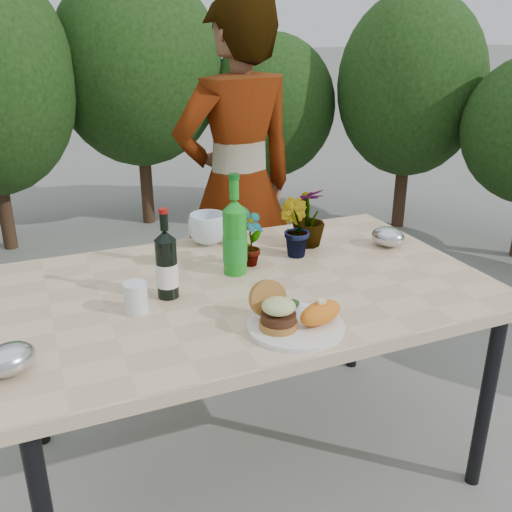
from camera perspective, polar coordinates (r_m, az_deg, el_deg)
name	(u,v)px	position (r m, az deg, el deg)	size (l,w,h in m)	color
ground	(248,460)	(2.34, -0.81, -19.70)	(80.00, 80.00, 0.00)	slate
patio_table	(247,299)	(1.95, -0.91, -4.30)	(1.60, 1.00, 0.75)	#D6B88E
shrub_hedge	(104,110)	(3.41, -14.92, 13.96)	(6.74, 5.00, 2.06)	#382316
dinner_plate	(296,326)	(1.65, 3.99, -7.00)	(0.28, 0.28, 0.01)	white
burger_stack	(276,310)	(1.62, 1.99, -5.44)	(0.11, 0.16, 0.11)	#B7722D
sweet_potato	(321,313)	(1.64, 6.47, -5.67)	(0.15, 0.08, 0.06)	orange
grilled_veg	(287,305)	(1.72, 3.14, -4.93)	(0.08, 0.05, 0.03)	olive
wine_bottle	(167,265)	(1.81, -8.92, -0.93)	(0.07, 0.07, 0.29)	black
sparkling_water	(235,238)	(1.96, -2.13, 1.82)	(0.09, 0.09, 0.35)	#198A1D
plastic_cup	(136,298)	(1.75, -11.92, -4.11)	(0.07, 0.07, 0.10)	silver
seedling_left	(251,237)	(2.03, -0.55, 1.88)	(0.11, 0.08, 0.22)	#275B1F
seedling_mid	(294,228)	(2.13, 3.86, 2.83)	(0.12, 0.10, 0.22)	#2B6121
seedling_right	(309,217)	(2.23, 5.28, 3.89)	(0.13, 0.13, 0.23)	#24501B
blue_bowl	(208,229)	(2.26, -4.84, 2.73)	(0.15, 0.15, 0.12)	silver
foil_packet_left	(10,359)	(1.56, -23.39, -9.44)	(0.13, 0.11, 0.08)	#B4B7BB
foil_packet_right	(388,237)	(2.29, 13.05, 1.89)	(0.13, 0.11, 0.08)	#B6B8BD
person	(238,189)	(2.66, -1.81, 6.73)	(0.62, 0.41, 1.71)	#94664A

